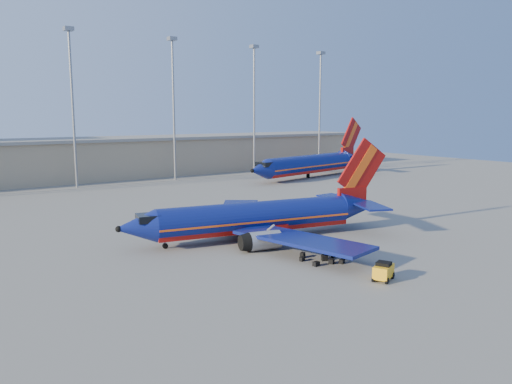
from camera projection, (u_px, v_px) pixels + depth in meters
ground at (235, 231)px, 57.81m from camera, size 220.00×220.00×0.00m
terminal_building at (130, 156)px, 109.64m from camera, size 122.00×16.00×8.50m
light_mast_row at (126, 92)px, 95.08m from camera, size 101.60×1.60×28.65m
aircraft_main at (262, 218)px, 53.87m from camera, size 31.13×29.65×10.65m
aircraft_second at (311, 164)px, 106.54m from camera, size 37.33×15.65×12.76m
baggage_tug at (383, 271)px, 40.31m from camera, size 2.45×2.02×1.52m
luggage_pile at (322, 259)px, 45.64m from camera, size 3.76×4.00×0.50m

